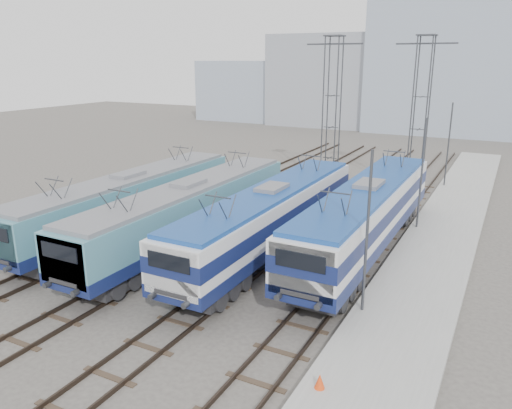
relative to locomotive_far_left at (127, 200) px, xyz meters
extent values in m
plane|color=#514C47|center=(6.75, -5.28, -2.21)|extent=(160.00, 160.00, 0.00)
cube|color=#9E9E99|center=(16.95, 2.72, -2.06)|extent=(4.00, 70.00, 0.30)
cube|color=#141F52|center=(0.00, 0.22, -0.85)|extent=(2.81, 17.74, 0.59)
cube|color=teal|center=(0.00, 0.22, 0.33)|extent=(2.76, 17.74, 1.77)
cube|color=teal|center=(0.00, -8.31, 0.15)|extent=(2.54, 0.69, 2.01)
cube|color=slate|center=(0.00, 0.22, 1.32)|extent=(2.54, 17.03, 0.20)
cube|color=#262628|center=(0.00, -5.70, -1.59)|extent=(2.07, 3.55, 0.67)
cube|color=#262628|center=(0.00, 6.13, -1.59)|extent=(2.07, 3.55, 0.67)
cube|color=#141F52|center=(4.50, -0.01, -0.84)|extent=(2.84, 17.95, 0.60)
cube|color=teal|center=(4.50, -0.01, 0.36)|extent=(2.79, 17.95, 1.79)
cube|color=teal|center=(4.50, -8.63, 0.18)|extent=(2.57, 0.70, 2.03)
cube|color=slate|center=(4.50, -0.01, 1.36)|extent=(2.57, 17.23, 0.20)
cube|color=#262628|center=(4.50, -5.99, -1.59)|extent=(2.09, 3.59, 0.67)
cube|color=#262628|center=(4.50, 5.97, -1.59)|extent=(2.09, 3.59, 0.67)
cube|color=#141F52|center=(9.00, 1.18, -0.84)|extent=(2.84, 17.94, 0.60)
cube|color=silver|center=(9.00, 1.18, 0.36)|extent=(2.79, 17.94, 1.79)
cube|color=#141F52|center=(9.00, 1.18, 0.31)|extent=(2.83, 17.96, 0.70)
cube|color=silver|center=(9.00, -7.44, 0.18)|extent=(2.57, 0.70, 2.03)
cube|color=navy|center=(9.00, 1.18, 1.35)|extent=(2.57, 17.22, 0.20)
cube|color=#262628|center=(9.00, -4.80, -1.59)|extent=(2.09, 3.59, 0.67)
cube|color=#262628|center=(9.00, 7.16, -1.59)|extent=(2.09, 3.59, 0.67)
cube|color=#141F52|center=(13.50, 3.73, -0.79)|extent=(2.96, 18.72, 0.62)
cube|color=silver|center=(13.50, 3.73, 0.46)|extent=(2.91, 18.72, 1.87)
cube|color=#141F52|center=(13.50, 3.73, 0.41)|extent=(2.95, 18.74, 0.73)
cube|color=silver|center=(13.50, -5.26, 0.27)|extent=(2.68, 0.73, 2.12)
cube|color=navy|center=(13.50, 3.73, 1.50)|extent=(2.68, 17.97, 0.21)
cube|color=#262628|center=(13.50, -2.51, -1.57)|extent=(2.18, 3.74, 0.70)
cube|color=#262628|center=(13.50, 9.97, -1.57)|extent=(2.18, 3.74, 0.70)
cylinder|color=#3F4247|center=(6.20, 16.17, 3.79)|extent=(0.10, 0.10, 12.00)
cylinder|color=#3F4247|center=(7.30, 16.17, 3.79)|extent=(0.10, 0.10, 12.00)
cylinder|color=#3F4247|center=(6.20, 17.27, 3.79)|extent=(0.10, 0.10, 12.00)
cylinder|color=#3F4247|center=(7.30, 17.27, 3.79)|extent=(0.10, 0.10, 12.00)
cube|color=#3F4247|center=(6.75, 16.72, 9.19)|extent=(4.50, 0.12, 0.12)
cylinder|color=#3F4247|center=(12.70, 18.17, 3.79)|extent=(0.10, 0.10, 12.00)
cylinder|color=#3F4247|center=(13.80, 18.17, 3.79)|extent=(0.10, 0.10, 12.00)
cylinder|color=#3F4247|center=(12.70, 19.27, 3.79)|extent=(0.10, 0.10, 12.00)
cylinder|color=#3F4247|center=(13.80, 19.27, 3.79)|extent=(0.10, 0.10, 12.00)
cube|color=#3F4247|center=(13.25, 18.72, 9.19)|extent=(4.50, 0.12, 0.12)
cylinder|color=#3F4247|center=(15.35, -3.28, 1.29)|extent=(0.12, 0.12, 7.00)
cylinder|color=#3F4247|center=(15.35, 8.72, 1.29)|extent=(0.12, 0.12, 7.00)
cylinder|color=#3F4247|center=(15.35, 20.72, 1.29)|extent=(0.12, 0.12, 7.00)
cone|color=#EF4312|center=(15.60, -8.94, -1.66)|extent=(0.34, 0.34, 0.50)
cube|color=#9197A2|center=(-7.25, 56.72, 4.79)|extent=(18.00, 12.00, 14.00)
cube|color=#95A3B6|center=(10.75, 56.72, 6.79)|extent=(22.00, 14.00, 18.00)
cube|color=#95A3B6|center=(-23.25, 56.72, 2.79)|extent=(14.00, 10.00, 10.00)
camera|label=1|loc=(20.07, -21.81, 8.06)|focal=35.00mm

